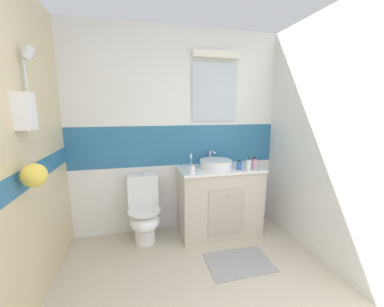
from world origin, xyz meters
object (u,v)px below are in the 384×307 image
toothbrush_cup (192,168)px  deodorant_spray_can (254,164)px  toilet (144,211)px  perfume_flask_small (239,165)px  sink_basin (216,163)px  soap_dispenser (248,165)px

toothbrush_cup → deodorant_spray_can: bearing=0.1°
toilet → perfume_flask_small: perfume_flask_small is taller
sink_basin → toilet: (-0.87, 0.02, -0.54)m
soap_dispenser → perfume_flask_small: soap_dispenser is taller
deodorant_spray_can → sink_basin: bearing=157.0°
toothbrush_cup → perfume_flask_small: bearing=1.8°
sink_basin → deodorant_spray_can: 0.46m
toothbrush_cup → perfume_flask_small: (0.58, 0.02, -0.00)m
toothbrush_cup → soap_dispenser: 0.68m
toilet → soap_dispenser: (1.21, -0.21, 0.54)m
soap_dispenser → deodorant_spray_can: soap_dispenser is taller
sink_basin → toilet: size_ratio=0.54×
toilet → perfume_flask_small: 1.24m
deodorant_spray_can → perfume_flask_small: bearing=174.6°
perfume_flask_small → toothbrush_cup: bearing=-178.2°
sink_basin → toothbrush_cup: size_ratio=1.94×
sink_basin → soap_dispenser: (0.33, -0.20, 0.01)m
sink_basin → deodorant_spray_can: size_ratio=2.93×
perfume_flask_small → toilet: bearing=170.9°
perfume_flask_small → soap_dispenser: bearing=-20.0°
toilet → deodorant_spray_can: (1.29, -0.19, 0.55)m
deodorant_spray_can → toothbrush_cup: bearing=-179.9°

